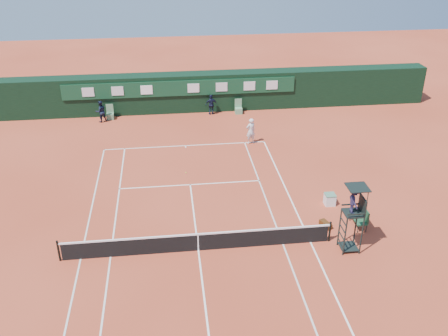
{
  "coord_description": "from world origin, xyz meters",
  "views": [
    {
      "loc": [
        -1.09,
        -19.24,
        14.46
      ],
      "look_at": [
        1.96,
        6.0,
        1.2
      ],
      "focal_mm": 40.0,
      "sensor_mm": 36.0,
      "label": 1
    }
  ],
  "objects_px": {
    "player": "(251,131)",
    "cooler": "(330,199)",
    "player_bench": "(361,216)",
    "tennis_net": "(198,242)",
    "umpire_chair": "(354,205)"
  },
  "relations": [
    {
      "from": "player",
      "to": "tennis_net",
      "type": "bearing_deg",
      "value": 51.22
    },
    {
      "from": "tennis_net",
      "to": "player_bench",
      "type": "distance_m",
      "value": 8.44
    },
    {
      "from": "player_bench",
      "to": "cooler",
      "type": "distance_m",
      "value": 2.43
    },
    {
      "from": "player_bench",
      "to": "player",
      "type": "xyz_separation_m",
      "value": [
        -3.87,
        10.71,
        0.32
      ]
    },
    {
      "from": "umpire_chair",
      "to": "cooler",
      "type": "distance_m",
      "value": 4.59
    },
    {
      "from": "cooler",
      "to": "player",
      "type": "distance_m",
      "value": 9.0
    },
    {
      "from": "umpire_chair",
      "to": "cooler",
      "type": "bearing_deg",
      "value": 84.89
    },
    {
      "from": "cooler",
      "to": "player_bench",
      "type": "bearing_deg",
      "value": -68.0
    },
    {
      "from": "tennis_net",
      "to": "cooler",
      "type": "relative_size",
      "value": 20.0
    },
    {
      "from": "umpire_chair",
      "to": "player_bench",
      "type": "xyz_separation_m",
      "value": [
        1.27,
        1.81,
        -1.86
      ]
    },
    {
      "from": "tennis_net",
      "to": "player_bench",
      "type": "xyz_separation_m",
      "value": [
        8.37,
        1.05,
        0.09
      ]
    },
    {
      "from": "tennis_net",
      "to": "player",
      "type": "relative_size",
      "value": 7.03
    },
    {
      "from": "tennis_net",
      "to": "player",
      "type": "bearing_deg",
      "value": 69.07
    },
    {
      "from": "tennis_net",
      "to": "player",
      "type": "distance_m",
      "value": 12.6
    },
    {
      "from": "player",
      "to": "cooler",
      "type": "bearing_deg",
      "value": 91.44
    }
  ]
}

